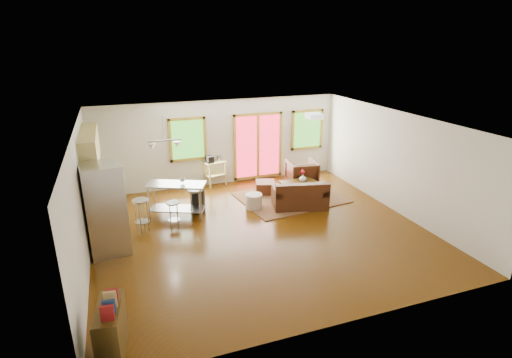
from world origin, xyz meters
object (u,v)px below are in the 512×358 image
object	(u,v)px
loveseat	(300,197)
kitchen_cart	(214,165)
armchair	(302,172)
rug	(291,197)
refrigerator	(106,209)
ottoman	(265,187)
coffee_table	(299,184)
island	(177,194)

from	to	relation	value
loveseat	kitchen_cart	world-z (taller)	kitchen_cart
armchair	kitchen_cart	xyz separation A→B (m)	(-2.52, 0.89, 0.23)
rug	refrigerator	distance (m)	5.17
ottoman	kitchen_cart	bearing A→B (deg)	137.44
loveseat	coffee_table	distance (m)	0.89
loveseat	refrigerator	bearing A→B (deg)	-157.57
ottoman	refrigerator	bearing A→B (deg)	-154.87
rug	kitchen_cart	xyz separation A→B (m)	(-1.79, 1.71, 0.65)
rug	kitchen_cart	size ratio (longest dim) A/B	2.87
armchair	kitchen_cart	bearing A→B (deg)	-13.12
armchair	ottoman	world-z (taller)	armchair
coffee_table	refrigerator	xyz separation A→B (m)	(-5.18, -1.57, 0.62)
kitchen_cart	ottoman	bearing A→B (deg)	-42.56
loveseat	armchair	distance (m)	1.70
armchair	island	distance (m)	4.11
loveseat	armchair	world-z (taller)	armchair
armchair	kitchen_cart	world-z (taller)	kitchen_cart
ottoman	island	size ratio (longest dim) A/B	0.35
kitchen_cart	refrigerator	bearing A→B (deg)	-134.32
rug	armchair	distance (m)	1.18
coffee_table	armchair	xyz separation A→B (m)	(0.42, 0.70, 0.08)
refrigerator	kitchen_cart	distance (m)	4.42
refrigerator	island	world-z (taller)	refrigerator
armchair	ottoman	bearing A→B (deg)	16.97
refrigerator	island	xyz separation A→B (m)	(1.63, 1.23, -0.35)
armchair	island	bearing A→B (deg)	21.04
ottoman	kitchen_cart	size ratio (longest dim) A/B	0.56
rug	coffee_table	distance (m)	0.47
island	kitchen_cart	size ratio (longest dim) A/B	1.60
ottoman	island	xyz separation A→B (m)	(-2.68, -0.80, 0.45)
rug	kitchen_cart	bearing A→B (deg)	136.20
refrigerator	kitchen_cart	size ratio (longest dim) A/B	2.01
loveseat	ottoman	world-z (taller)	loveseat
coffee_table	refrigerator	size ratio (longest dim) A/B	0.55
loveseat	armchair	bearing A→B (deg)	76.39
coffee_table	rug	bearing A→B (deg)	-157.90
armchair	island	size ratio (longest dim) A/B	0.56
coffee_table	armchair	bearing A→B (deg)	58.73
rug	armchair	bearing A→B (deg)	48.35
island	kitchen_cart	world-z (taller)	kitchen_cart
armchair	kitchen_cart	distance (m)	2.68
rug	kitchen_cart	distance (m)	2.56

